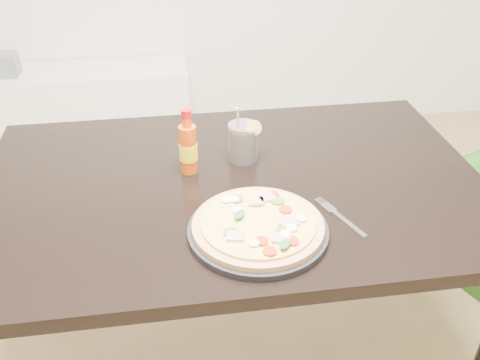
{
  "coord_description": "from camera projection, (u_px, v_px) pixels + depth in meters",
  "views": [
    {
      "loc": [
        -0.22,
        -0.78,
        1.56
      ],
      "look_at": [
        -0.05,
        0.34,
        0.83
      ],
      "focal_mm": 40.0,
      "sensor_mm": 36.0,
      "label": 1
    }
  ],
  "objects": [
    {
      "name": "dining_table",
      "position": [
        234.0,
        206.0,
        1.53
      ],
      "size": [
        1.4,
        0.9,
        0.75
      ],
      "color": "black",
      "rests_on": "ground"
    },
    {
      "name": "plate",
      "position": [
        258.0,
        231.0,
        1.29
      ],
      "size": [
        0.34,
        0.34,
        0.02
      ],
      "primitive_type": "cylinder",
      "color": "black",
      "rests_on": "dining_table"
    },
    {
      "name": "pizza",
      "position": [
        259.0,
        224.0,
        1.28
      ],
      "size": [
        0.32,
        0.32,
        0.03
      ],
      "color": "tan",
      "rests_on": "plate"
    },
    {
      "name": "hot_sauce_bottle",
      "position": [
        188.0,
        148.0,
        1.49
      ],
      "size": [
        0.05,
        0.05,
        0.19
      ],
      "rotation": [
        0.0,
        0.0,
        -0.12
      ],
      "color": "#C7420B",
      "rests_on": "dining_table"
    },
    {
      "name": "cola_cup",
      "position": [
        243.0,
        143.0,
        1.56
      ],
      "size": [
        0.09,
        0.09,
        0.18
      ],
      "rotation": [
        0.0,
        0.0,
        0.32
      ],
      "color": "black",
      "rests_on": "dining_table"
    },
    {
      "name": "fork",
      "position": [
        338.0,
        216.0,
        1.35
      ],
      "size": [
        0.09,
        0.18,
        0.0
      ],
      "rotation": [
        0.0,
        0.0,
        0.39
      ],
      "color": "silver",
      "rests_on": "dining_table"
    },
    {
      "name": "media_console",
      "position": [
        64.0,
        113.0,
        3.0
      ],
      "size": [
        1.4,
        0.34,
        0.5
      ],
      "primitive_type": "cube",
      "color": "white",
      "rests_on": "ground"
    },
    {
      "name": "cd_stack",
      "position": [
        4.0,
        65.0,
        2.79
      ],
      "size": [
        0.14,
        0.12,
        0.11
      ],
      "color": "slate",
      "rests_on": "media_console"
    }
  ]
}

